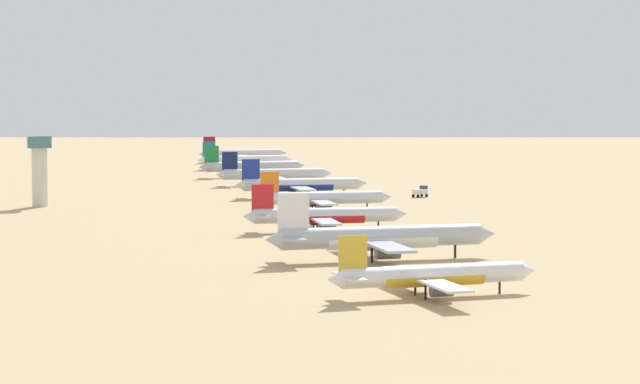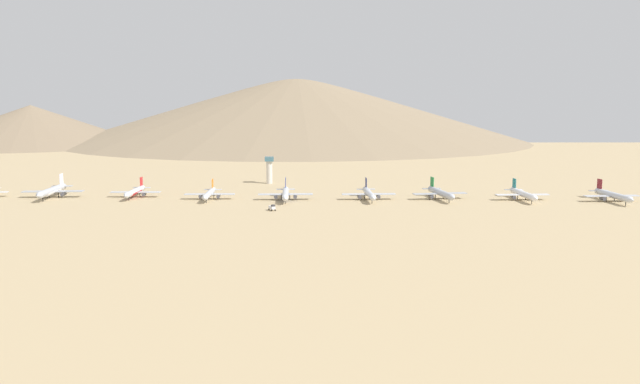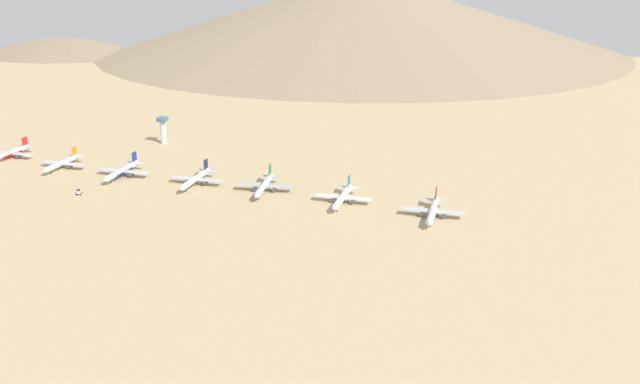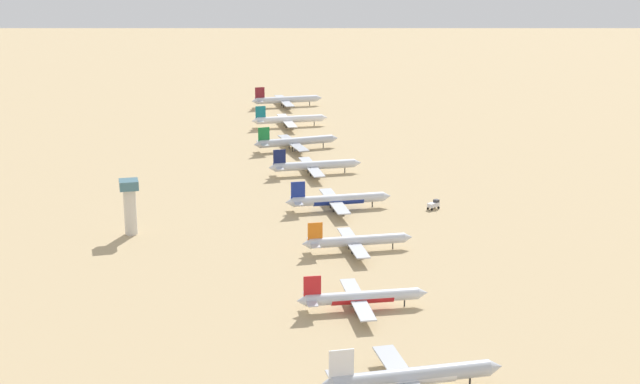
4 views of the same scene
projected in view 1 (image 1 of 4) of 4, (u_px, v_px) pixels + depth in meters
ground_plane at (289, 198)px, 430.30m from camera, size 2570.76×2570.76×0.00m
parked_jet_0 at (431, 276)px, 221.26m from camera, size 38.93×31.59×11.23m
parked_jet_1 at (380, 238)px, 269.39m from camera, size 50.60×41.01×14.62m
parked_jet_2 at (324, 216)px, 324.81m from camera, size 42.68×34.72×12.30m
parked_jet_3 at (321, 198)px, 378.54m from camera, size 42.11×34.19×12.14m
parked_jet_4 at (300, 185)px, 429.57m from camera, size 45.60×36.99×13.16m
parked_jet_5 at (273, 174)px, 484.53m from camera, size 45.03×36.51×13.00m
parked_jet_6 at (251, 167)px, 531.82m from camera, size 46.17×37.59×13.31m
parked_jet_7 at (244, 160)px, 585.98m from camera, size 44.46×36.03×12.84m
parked_jet_8 at (242, 154)px, 643.15m from camera, size 45.47×36.82×13.15m
service_truck at (421, 191)px, 431.34m from camera, size 5.70×4.51×3.90m
control_tower at (40, 166)px, 396.05m from camera, size 7.20×7.20×21.84m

